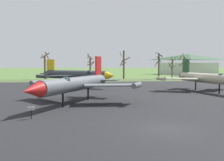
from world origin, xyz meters
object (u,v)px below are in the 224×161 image
at_px(jet_fighter_rear_left, 75,84).
at_px(visitor_building, 188,64).
at_px(jet_fighter_rear_center, 207,78).
at_px(info_placard_rear_left, 31,111).
at_px(jet_fighter_front_left, 76,75).

xyz_separation_m(jet_fighter_rear_left, visitor_building, (46.45, 81.43, 2.07)).
height_order(jet_fighter_rear_center, visitor_building, visitor_building).
xyz_separation_m(info_placard_rear_left, visitor_building, (49.73, 89.37, 3.71)).
bearing_deg(visitor_building, info_placard_rear_left, -119.09).
bearing_deg(jet_fighter_rear_left, jet_fighter_front_left, 91.65).
relative_size(jet_fighter_rear_left, visitor_building, 0.60).
xyz_separation_m(jet_fighter_rear_center, info_placard_rear_left, (-23.84, -18.25, -1.61)).
bearing_deg(jet_fighter_front_left, visitor_building, 51.79).
bearing_deg(jet_fighter_front_left, jet_fighter_rear_left, -88.35).
relative_size(jet_fighter_front_left, jet_fighter_rear_left, 0.93).
height_order(jet_fighter_front_left, info_placard_rear_left, jet_fighter_front_left).
distance_m(jet_fighter_front_left, jet_fighter_rear_left, 21.64).
bearing_deg(jet_fighter_rear_center, info_placard_rear_left, -142.56).
height_order(info_placard_rear_left, visitor_building, visitor_building).
height_order(jet_fighter_rear_left, visitor_building, visitor_building).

